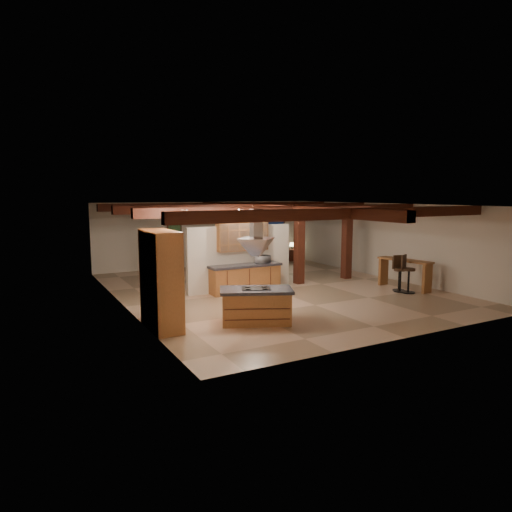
# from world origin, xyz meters

# --- Properties ---
(ground) EXTENTS (12.00, 12.00, 0.00)m
(ground) POSITION_xyz_m (0.00, 0.00, 0.00)
(ground) COLOR tan
(ground) RESTS_ON ground
(room_walls) EXTENTS (12.00, 12.00, 12.00)m
(room_walls) POSITION_xyz_m (0.00, 0.00, 1.78)
(room_walls) COLOR beige
(room_walls) RESTS_ON ground
(ceiling_beams) EXTENTS (10.00, 12.00, 0.28)m
(ceiling_beams) POSITION_xyz_m (0.00, 0.00, 2.76)
(ceiling_beams) COLOR #3A130E
(ceiling_beams) RESTS_ON room_walls
(timber_posts) EXTENTS (2.50, 0.30, 2.90)m
(timber_posts) POSITION_xyz_m (2.50, 0.50, 1.76)
(timber_posts) COLOR #3A130E
(timber_posts) RESTS_ON ground
(partition_wall) EXTENTS (3.80, 0.18, 2.20)m
(partition_wall) POSITION_xyz_m (-1.00, 0.50, 1.10)
(partition_wall) COLOR beige
(partition_wall) RESTS_ON ground
(pantry_cabinet) EXTENTS (0.67, 1.60, 2.40)m
(pantry_cabinet) POSITION_xyz_m (-4.67, -2.60, 1.20)
(pantry_cabinet) COLOR #A46235
(pantry_cabinet) RESTS_ON ground
(back_counter) EXTENTS (2.50, 0.66, 0.94)m
(back_counter) POSITION_xyz_m (-1.00, 0.11, 0.48)
(back_counter) COLOR #A46235
(back_counter) RESTS_ON ground
(upper_display_cabinet) EXTENTS (1.80, 0.36, 0.95)m
(upper_display_cabinet) POSITION_xyz_m (-1.00, 0.31, 1.85)
(upper_display_cabinet) COLOR #A46235
(upper_display_cabinet) RESTS_ON partition_wall
(range_hood) EXTENTS (1.10, 1.10, 1.40)m
(range_hood) POSITION_xyz_m (-2.43, -3.30, 1.78)
(range_hood) COLOR silver
(range_hood) RESTS_ON room_walls
(back_windows) EXTENTS (2.70, 0.07, 1.70)m
(back_windows) POSITION_xyz_m (2.80, 5.93, 1.50)
(back_windows) COLOR #3A130E
(back_windows) RESTS_ON room_walls
(framed_art) EXTENTS (0.65, 0.05, 0.85)m
(framed_art) POSITION_xyz_m (-1.50, 5.94, 1.70)
(framed_art) COLOR #3A130E
(framed_art) RESTS_ON room_walls
(recessed_cans) EXTENTS (3.16, 2.46, 0.03)m
(recessed_cans) POSITION_xyz_m (-2.53, -1.93, 2.87)
(recessed_cans) COLOR silver
(recessed_cans) RESTS_ON room_walls
(kitchen_island) EXTENTS (2.06, 1.62, 0.91)m
(kitchen_island) POSITION_xyz_m (-2.43, -3.30, 0.45)
(kitchen_island) COLOR #A46235
(kitchen_island) RESTS_ON ground
(dining_table) EXTENTS (1.87, 1.40, 0.58)m
(dining_table) POSITION_xyz_m (0.19, 3.24, 0.29)
(dining_table) COLOR #3C1F0F
(dining_table) RESTS_ON ground
(sofa) EXTENTS (2.32, 1.17, 0.65)m
(sofa) POSITION_xyz_m (2.74, 5.50, 0.32)
(sofa) COLOR black
(sofa) RESTS_ON ground
(microwave) EXTENTS (0.50, 0.38, 0.26)m
(microwave) POSITION_xyz_m (-0.34, 0.11, 1.07)
(microwave) COLOR silver
(microwave) RESTS_ON back_counter
(bar_counter) EXTENTS (0.77, 2.01, 1.03)m
(bar_counter) POSITION_xyz_m (4.09, -2.00, 0.69)
(bar_counter) COLOR #A46235
(bar_counter) RESTS_ON ground
(side_table) EXTENTS (0.53, 0.53, 0.56)m
(side_table) POSITION_xyz_m (4.33, 5.50, 0.28)
(side_table) COLOR #3A130E
(side_table) RESTS_ON ground
(table_lamp) EXTENTS (0.27, 0.27, 0.32)m
(table_lamp) POSITION_xyz_m (4.33, 5.50, 0.79)
(table_lamp) COLOR black
(table_lamp) RESTS_ON side_table
(bar_stool_a) EXTENTS (0.47, 0.49, 1.26)m
(bar_stool_a) POSITION_xyz_m (3.67, -2.54, 0.64)
(bar_stool_a) COLOR black
(bar_stool_a) RESTS_ON ground
(bar_stool_b) EXTENTS (0.44, 0.45, 1.21)m
(bar_stool_b) POSITION_xyz_m (3.60, -2.27, 0.62)
(bar_stool_b) COLOR black
(bar_stool_b) RESTS_ON ground
(bar_stool_c) EXTENTS (0.42, 0.43, 1.14)m
(bar_stool_c) POSITION_xyz_m (3.66, -2.14, 0.58)
(bar_stool_c) COLOR black
(bar_stool_c) RESTS_ON ground
(dining_chairs) EXTENTS (2.28, 2.28, 1.19)m
(dining_chairs) POSITION_xyz_m (0.19, 3.24, 0.61)
(dining_chairs) COLOR #3A130E
(dining_chairs) RESTS_ON ground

